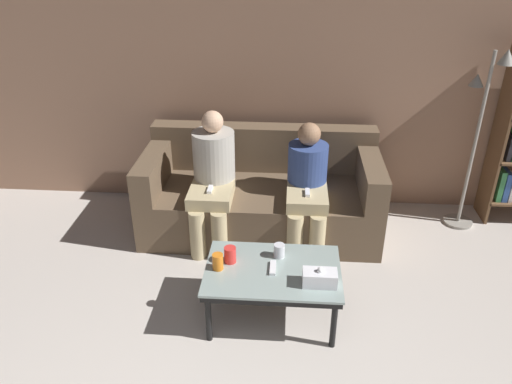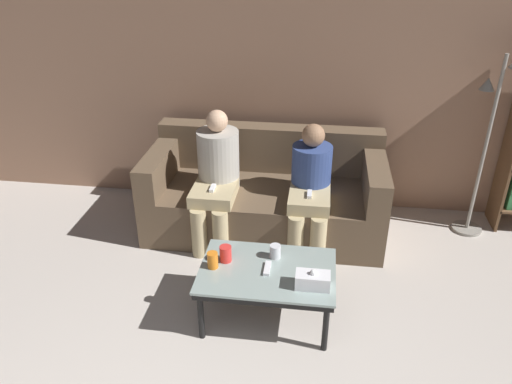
{
  "view_description": "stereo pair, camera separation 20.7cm",
  "coord_description": "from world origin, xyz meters",
  "px_view_note": "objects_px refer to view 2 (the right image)",
  "views": [
    {
      "loc": [
        0.24,
        -0.53,
        2.43
      ],
      "look_at": [
        0.0,
        2.76,
        0.68
      ],
      "focal_mm": 35.0,
      "sensor_mm": 36.0,
      "label": 1
    },
    {
      "loc": [
        0.45,
        -0.51,
        2.43
      ],
      "look_at": [
        0.0,
        2.76,
        0.68
      ],
      "focal_mm": 35.0,
      "sensor_mm": 36.0,
      "label": 2
    }
  ],
  "objects_px": {
    "coffee_table": "(267,275)",
    "game_remote": "(267,268)",
    "couch": "(266,195)",
    "seated_person_mid_left": "(310,184)",
    "tissue_box": "(313,280)",
    "standing_lamp": "(492,128)",
    "cup_far_center": "(275,251)",
    "cup_near_left": "(226,254)",
    "seated_person_left_end": "(216,173)",
    "cup_near_right": "(213,260)"
  },
  "relations": [
    {
      "from": "game_remote",
      "to": "tissue_box",
      "type": "bearing_deg",
      "value": -24.61
    },
    {
      "from": "cup_near_left",
      "to": "cup_near_right",
      "type": "distance_m",
      "value": 0.11
    },
    {
      "from": "cup_far_center",
      "to": "seated_person_mid_left",
      "type": "bearing_deg",
      "value": 76.53
    },
    {
      "from": "couch",
      "to": "coffee_table",
      "type": "distance_m",
      "value": 1.23
    },
    {
      "from": "coffee_table",
      "to": "standing_lamp",
      "type": "xyz_separation_m",
      "value": [
        1.69,
        1.39,
        0.61
      ]
    },
    {
      "from": "game_remote",
      "to": "seated_person_mid_left",
      "type": "bearing_deg",
      "value": 76.45
    },
    {
      "from": "tissue_box",
      "to": "game_remote",
      "type": "bearing_deg",
      "value": 155.39
    },
    {
      "from": "coffee_table",
      "to": "seated_person_left_end",
      "type": "bearing_deg",
      "value": 118.61
    },
    {
      "from": "couch",
      "to": "seated_person_mid_left",
      "type": "xyz_separation_m",
      "value": [
        0.4,
        -0.22,
        0.25
      ]
    },
    {
      "from": "cup_near_left",
      "to": "cup_far_center",
      "type": "height_order",
      "value": "cup_near_left"
    },
    {
      "from": "couch",
      "to": "cup_near_right",
      "type": "height_order",
      "value": "couch"
    },
    {
      "from": "cup_near_right",
      "to": "game_remote",
      "type": "relative_size",
      "value": 0.76
    },
    {
      "from": "seated_person_mid_left",
      "to": "coffee_table",
      "type": "bearing_deg",
      "value": -103.55
    },
    {
      "from": "tissue_box",
      "to": "standing_lamp",
      "type": "height_order",
      "value": "standing_lamp"
    },
    {
      "from": "coffee_table",
      "to": "cup_near_left",
      "type": "bearing_deg",
      "value": 168.07
    },
    {
      "from": "couch",
      "to": "game_remote",
      "type": "xyz_separation_m",
      "value": [
        0.16,
        -1.22,
        0.1
      ]
    },
    {
      "from": "cup_far_center",
      "to": "coffee_table",
      "type": "bearing_deg",
      "value": -104.05
    },
    {
      "from": "game_remote",
      "to": "cup_near_right",
      "type": "bearing_deg",
      "value": -176.5
    },
    {
      "from": "coffee_table",
      "to": "cup_near_right",
      "type": "height_order",
      "value": "cup_near_right"
    },
    {
      "from": "cup_near_left",
      "to": "standing_lamp",
      "type": "distance_m",
      "value": 2.44
    },
    {
      "from": "couch",
      "to": "cup_far_center",
      "type": "distance_m",
      "value": 1.1
    },
    {
      "from": "couch",
      "to": "cup_near_left",
      "type": "distance_m",
      "value": 1.17
    },
    {
      "from": "tissue_box",
      "to": "game_remote",
      "type": "relative_size",
      "value": 1.47
    },
    {
      "from": "seated_person_mid_left",
      "to": "game_remote",
      "type": "bearing_deg",
      "value": -103.55
    },
    {
      "from": "coffee_table",
      "to": "game_remote",
      "type": "height_order",
      "value": "game_remote"
    },
    {
      "from": "cup_near_right",
      "to": "standing_lamp",
      "type": "relative_size",
      "value": 0.07
    },
    {
      "from": "coffee_table",
      "to": "cup_near_left",
      "type": "relative_size",
      "value": 7.97
    },
    {
      "from": "tissue_box",
      "to": "seated_person_mid_left",
      "type": "bearing_deg",
      "value": 93.29
    },
    {
      "from": "game_remote",
      "to": "couch",
      "type": "bearing_deg",
      "value": 97.31
    },
    {
      "from": "cup_far_center",
      "to": "tissue_box",
      "type": "xyz_separation_m",
      "value": [
        0.27,
        -0.29,
        0.0
      ]
    },
    {
      "from": "standing_lamp",
      "to": "seated_person_left_end",
      "type": "bearing_deg",
      "value": -170.37
    },
    {
      "from": "cup_far_center",
      "to": "cup_near_right",
      "type": "bearing_deg",
      "value": -157.13
    },
    {
      "from": "standing_lamp",
      "to": "seated_person_mid_left",
      "type": "bearing_deg",
      "value": -164.67
    },
    {
      "from": "cup_far_center",
      "to": "standing_lamp",
      "type": "bearing_deg",
      "value": 37.01
    },
    {
      "from": "coffee_table",
      "to": "cup_far_center",
      "type": "height_order",
      "value": "cup_far_center"
    },
    {
      "from": "tissue_box",
      "to": "seated_person_mid_left",
      "type": "relative_size",
      "value": 0.21
    },
    {
      "from": "seated_person_left_end",
      "to": "tissue_box",
      "type": "bearing_deg",
      "value": -53.34
    },
    {
      "from": "cup_far_center",
      "to": "seated_person_left_end",
      "type": "distance_m",
      "value": 1.06
    },
    {
      "from": "standing_lamp",
      "to": "seated_person_mid_left",
      "type": "relative_size",
      "value": 1.53
    },
    {
      "from": "game_remote",
      "to": "seated_person_left_end",
      "type": "distance_m",
      "value": 1.17
    },
    {
      "from": "tissue_box",
      "to": "cup_near_left",
      "type": "bearing_deg",
      "value": 161.39
    },
    {
      "from": "couch",
      "to": "cup_near_right",
      "type": "bearing_deg",
      "value": -99.67
    },
    {
      "from": "cup_near_left",
      "to": "seated_person_left_end",
      "type": "relative_size",
      "value": 0.1
    },
    {
      "from": "standing_lamp",
      "to": "seated_person_mid_left",
      "type": "xyz_separation_m",
      "value": [
        -1.45,
        -0.4,
        -0.41
      ]
    },
    {
      "from": "cup_far_center",
      "to": "cup_near_left",
      "type": "bearing_deg",
      "value": -165.51
    },
    {
      "from": "coffee_table",
      "to": "standing_lamp",
      "type": "relative_size",
      "value": 0.57
    },
    {
      "from": "couch",
      "to": "seated_person_mid_left",
      "type": "bearing_deg",
      "value": -29.3
    },
    {
      "from": "cup_near_left",
      "to": "seated_person_left_end",
      "type": "height_order",
      "value": "seated_person_left_end"
    },
    {
      "from": "coffee_table",
      "to": "cup_near_right",
      "type": "bearing_deg",
      "value": -176.5
    },
    {
      "from": "seated_person_mid_left",
      "to": "seated_person_left_end",
      "type": "bearing_deg",
      "value": 178.78
    }
  ]
}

